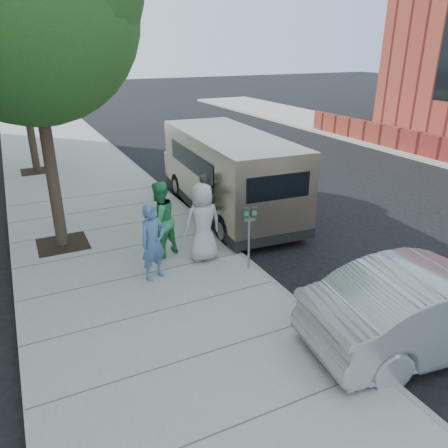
{
  "coord_description": "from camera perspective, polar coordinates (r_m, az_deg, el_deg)",
  "views": [
    {
      "loc": [
        -3.03,
        -8.26,
        4.76
      ],
      "look_at": [
        0.88,
        -0.27,
        1.1
      ],
      "focal_mm": 35.0,
      "sensor_mm": 36.0,
      "label": 1
    }
  ],
  "objects": [
    {
      "name": "person_striped_polo",
      "position": [
        11.27,
        -2.45,
        2.6
      ],
      "size": [
        1.01,
        0.61,
        1.61
      ],
      "primitive_type": "imported",
      "rotation": [
        0.0,
        0.0,
        3.39
      ],
      "color": "slate",
      "rests_on": "sidewalk"
    },
    {
      "name": "sidewalk",
      "position": [
        9.71,
        -10.83,
        -6.91
      ],
      "size": [
        5.0,
        60.0,
        0.15
      ],
      "primitive_type": "cube",
      "color": "gray",
      "rests_on": "ground"
    },
    {
      "name": "tree_near",
      "position": [
        10.72,
        -24.23,
        24.82
      ],
      "size": [
        4.62,
        4.6,
        7.53
      ],
      "color": "black",
      "rests_on": "sidewalk"
    },
    {
      "name": "parking_meter",
      "position": [
        9.34,
        3.35,
        -0.13
      ],
      "size": [
        0.31,
        0.17,
        1.44
      ],
      "rotation": [
        0.0,
        0.0,
        -0.26
      ],
      "color": "gray",
      "rests_on": "sidewalk"
    },
    {
      "name": "curb_face",
      "position": [
        10.5,
        2.07,
        -4.16
      ],
      "size": [
        0.12,
        60.0,
        0.16
      ],
      "primitive_type": "cube",
      "color": "gray",
      "rests_on": "ground"
    },
    {
      "name": "van",
      "position": [
        13.02,
        0.44,
        6.84
      ],
      "size": [
        2.58,
        6.63,
        2.41
      ],
      "rotation": [
        0.0,
        0.0,
        -0.07
      ],
      "color": "tan",
      "rests_on": "ground"
    },
    {
      "name": "tree_far",
      "position": [
        18.28,
        -25.43,
        20.77
      ],
      "size": [
        3.92,
        3.8,
        6.49
      ],
      "color": "black",
      "rests_on": "sidewalk"
    },
    {
      "name": "ground",
      "position": [
        10.01,
        -5.27,
        -6.15
      ],
      "size": [
        120.0,
        120.0,
        0.0
      ],
      "primitive_type": "plane",
      "color": "black",
      "rests_on": "ground"
    },
    {
      "name": "person_officer",
      "position": [
        9.17,
        -9.27,
        -2.36
      ],
      "size": [
        0.7,
        0.58,
        1.64
      ],
      "primitive_type": "imported",
      "rotation": [
        0.0,
        0.0,
        0.36
      ],
      "color": "#4A6C9D",
      "rests_on": "sidewalk"
    },
    {
      "name": "person_green_shirt",
      "position": [
        10.1,
        -8.42,
        0.55
      ],
      "size": [
        1.07,
        0.97,
        1.8
      ],
      "primitive_type": "imported",
      "rotation": [
        0.0,
        0.0,
        3.54
      ],
      "color": "#339C57",
      "rests_on": "sidewalk"
    },
    {
      "name": "person_gray_shirt",
      "position": [
        9.83,
        -2.82,
        0.2
      ],
      "size": [
        0.9,
        0.6,
        1.82
      ],
      "primitive_type": "imported",
      "rotation": [
        0.0,
        0.0,
        3.17
      ],
      "color": "#B5B5B7",
      "rests_on": "sidewalk"
    },
    {
      "name": "sedan",
      "position": [
        8.16,
        25.94,
        -9.61
      ],
      "size": [
        4.7,
        2.13,
        1.5
      ],
      "primitive_type": "imported",
      "rotation": [
        0.0,
        0.0,
        1.45
      ],
      "color": "#A1A3A8",
      "rests_on": "ground"
    }
  ]
}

